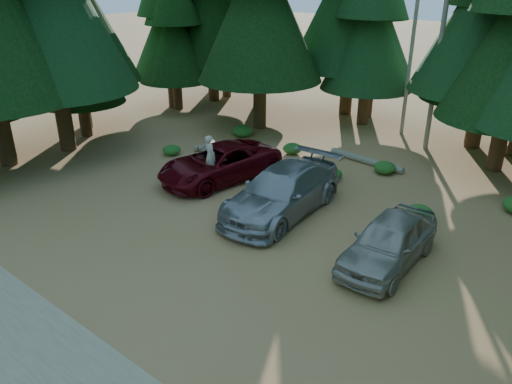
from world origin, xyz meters
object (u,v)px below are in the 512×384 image
silver_minivan_right (389,242)px  frisbee_player (210,156)px  log_mid (366,160)px  silver_minivan_center (282,192)px  log_left (237,153)px  red_pickup (220,163)px

silver_minivan_right → frisbee_player: (-8.47, 0.86, 0.60)m
silver_minivan_right → log_mid: (-4.67, 7.45, -0.61)m
silver_minivan_center → log_left: size_ratio=1.33×
log_left → log_mid: 6.27m
silver_minivan_center → frisbee_player: size_ratio=3.33×
silver_minivan_center → log_mid: bearing=85.7°
frisbee_player → silver_minivan_right: bearing=-170.0°
silver_minivan_center → log_mid: silver_minivan_center is taller
red_pickup → frisbee_player: (0.23, -0.80, 0.60)m
red_pickup → log_mid: 7.09m
log_left → red_pickup: bearing=-82.0°
red_pickup → log_left: bearing=128.0°
frisbee_player → silver_minivan_center: bearing=-165.6°
silver_minivan_right → frisbee_player: bearing=172.4°
log_mid → frisbee_player: bearing=-114.7°
red_pickup → silver_minivan_center: size_ratio=0.93×
silver_minivan_right → red_pickup: bearing=167.4°
frisbee_player → log_mid: 7.71m
silver_minivan_right → frisbee_player: size_ratio=2.53×
red_pickup → frisbee_player: 1.02m
silver_minivan_center → silver_minivan_right: bearing=-13.4°
red_pickup → log_mid: size_ratio=1.42×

